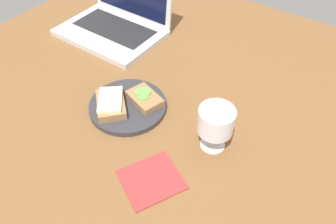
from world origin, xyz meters
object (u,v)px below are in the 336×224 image
(sandwich_with_cucumber, at_px, (143,97))
(wine_glass, at_px, (216,123))
(napkin, at_px, (152,180))
(sandwich_with_cheese, at_px, (111,103))
(plate, at_px, (128,106))
(laptop, at_px, (116,21))

(sandwich_with_cucumber, relative_size, wine_glass, 0.94)
(napkin, bearing_deg, sandwich_with_cheese, 153.17)
(plate, relative_size, sandwich_with_cheese, 1.61)
(plate, distance_m, sandwich_with_cheese, 0.05)
(napkin, bearing_deg, laptop, 138.34)
(plate, relative_size, napkin, 1.65)
(sandwich_with_cheese, bearing_deg, napkin, -26.83)
(plate, bearing_deg, sandwich_with_cucumber, 53.19)
(sandwich_with_cucumber, height_order, sandwich_with_cheese, sandwich_with_cheese)
(sandwich_with_cucumber, bearing_deg, plate, -126.81)
(plate, height_order, sandwich_with_cucumber, sandwich_with_cucumber)
(plate, distance_m, napkin, 0.24)
(laptop, bearing_deg, sandwich_with_cucumber, -38.00)
(sandwich_with_cheese, xyz_separation_m, wine_glass, (0.28, 0.06, 0.05))
(plate, xyz_separation_m, sandwich_with_cucumber, (0.03, 0.04, 0.02))
(napkin, bearing_deg, wine_glass, 70.00)
(wine_glass, xyz_separation_m, laptop, (-0.54, 0.26, -0.04))
(sandwich_with_cheese, relative_size, napkin, 1.02)
(wine_glass, bearing_deg, plate, -175.17)
(sandwich_with_cheese, xyz_separation_m, laptop, (-0.26, 0.31, 0.01))
(napkin, bearing_deg, sandwich_with_cucumber, 132.45)
(plate, bearing_deg, laptop, 135.63)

